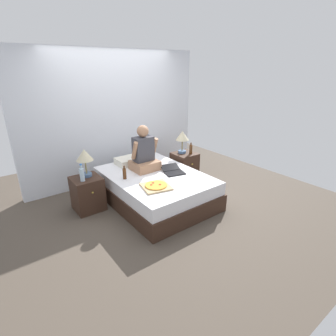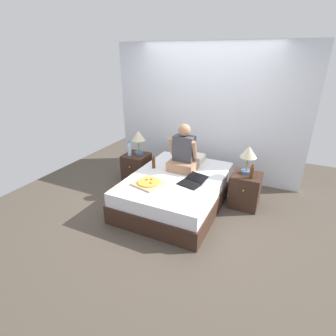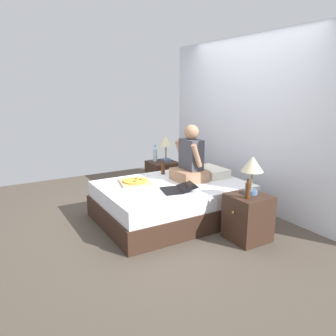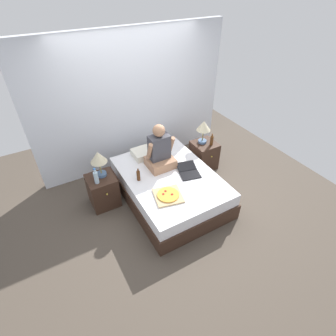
# 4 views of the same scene
# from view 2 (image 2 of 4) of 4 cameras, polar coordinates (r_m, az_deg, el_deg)

# --- Properties ---
(ground_plane) EXTENTS (5.69, 5.69, 0.00)m
(ground_plane) POSITION_cam_2_polar(r_m,az_deg,el_deg) (4.42, 1.82, -7.61)
(ground_plane) COLOR #4C4238
(wall_back) EXTENTS (3.69, 0.12, 2.50)m
(wall_back) POSITION_cam_2_polar(r_m,az_deg,el_deg) (5.14, 8.21, 11.76)
(wall_back) COLOR silver
(wall_back) RESTS_ON ground
(bed) EXTENTS (1.43, 1.96, 0.49)m
(bed) POSITION_cam_2_polar(r_m,az_deg,el_deg) (4.30, 1.86, -4.84)
(bed) COLOR #382319
(bed) RESTS_ON ground
(nightstand_left) EXTENTS (0.44, 0.47, 0.55)m
(nightstand_left) POSITION_cam_2_polar(r_m,az_deg,el_deg) (5.05, -6.84, 0.01)
(nightstand_left) COLOR #382319
(nightstand_left) RESTS_ON ground
(lamp_on_left_nightstand) EXTENTS (0.26, 0.26, 0.45)m
(lamp_on_left_nightstand) POSITION_cam_2_polar(r_m,az_deg,el_deg) (4.86, -6.46, 6.65)
(lamp_on_left_nightstand) COLOR #4C6B93
(lamp_on_left_nightstand) RESTS_ON nightstand_left
(water_bottle) EXTENTS (0.07, 0.07, 0.28)m
(water_bottle) POSITION_cam_2_polar(r_m,az_deg,el_deg) (4.88, -8.41, 3.95)
(water_bottle) COLOR silver
(water_bottle) RESTS_ON nightstand_left
(nightstand_right) EXTENTS (0.44, 0.47, 0.55)m
(nightstand_right) POSITION_cam_2_polar(r_m,az_deg,el_deg) (4.40, 16.48, -4.66)
(nightstand_right) COLOR #382319
(nightstand_right) RESTS_ON ground
(lamp_on_right_nightstand) EXTENTS (0.26, 0.26, 0.45)m
(lamp_on_right_nightstand) POSITION_cam_2_polar(r_m,az_deg,el_deg) (4.21, 17.15, 2.95)
(lamp_on_right_nightstand) COLOR #4C6B93
(lamp_on_right_nightstand) RESTS_ON nightstand_right
(beer_bottle) EXTENTS (0.06, 0.06, 0.23)m
(beer_bottle) POSITION_cam_2_polar(r_m,az_deg,el_deg) (4.15, 17.77, -0.91)
(beer_bottle) COLOR #512D14
(beer_bottle) RESTS_ON nightstand_right
(pillow) EXTENTS (0.52, 0.34, 0.12)m
(pillow) POSITION_cam_2_polar(r_m,az_deg,el_deg) (4.77, 4.62, 2.27)
(pillow) COLOR silver
(pillow) RESTS_ON bed
(person_seated) EXTENTS (0.47, 0.40, 0.78)m
(person_seated) POSITION_cam_2_polar(r_m,az_deg,el_deg) (4.33, 3.40, 3.19)
(person_seated) COLOR #A37556
(person_seated) RESTS_ON bed
(laptop) EXTENTS (0.40, 0.48, 0.07)m
(laptop) POSITION_cam_2_polar(r_m,az_deg,el_deg) (3.97, 5.23, -3.03)
(laptop) COLOR black
(laptop) RESTS_ON bed
(pizza_box) EXTENTS (0.48, 0.48, 0.05)m
(pizza_box) POSITION_cam_2_polar(r_m,az_deg,el_deg) (3.94, -4.23, -3.27)
(pizza_box) COLOR tan
(pizza_box) RESTS_ON bed
(beer_bottle_on_bed) EXTENTS (0.06, 0.06, 0.22)m
(beer_bottle_on_bed) POSITION_cam_2_polar(r_m,az_deg,el_deg) (4.45, -3.15, 1.12)
(beer_bottle_on_bed) COLOR #4C2811
(beer_bottle_on_bed) RESTS_ON bed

